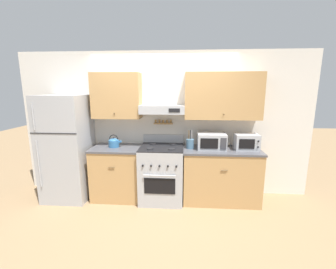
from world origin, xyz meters
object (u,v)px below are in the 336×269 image
object	(u,v)px
refrigerator	(67,148)
microwave	(211,141)
toaster_oven	(246,142)
utensil_crock	(190,143)
stove_range	(162,173)
tea_kettle	(114,142)

from	to	relation	value
refrigerator	microwave	distance (m)	2.49
toaster_oven	utensil_crock	bearing A→B (deg)	179.89
stove_range	utensil_crock	size ratio (longest dim) A/B	3.47
stove_range	tea_kettle	xyz separation A→B (m)	(-0.83, 0.05, 0.52)
toaster_oven	tea_kettle	bearing A→B (deg)	179.96
tea_kettle	microwave	distance (m)	1.67
toaster_oven	stove_range	bearing A→B (deg)	-178.02
utensil_crock	toaster_oven	world-z (taller)	utensil_crock
refrigerator	toaster_oven	distance (m)	3.06
tea_kettle	toaster_oven	world-z (taller)	toaster_oven
stove_range	toaster_oven	size ratio (longest dim) A/B	2.88
refrigerator	toaster_oven	world-z (taller)	refrigerator
stove_range	refrigerator	world-z (taller)	refrigerator
stove_range	microwave	world-z (taller)	microwave
stove_range	toaster_oven	bearing A→B (deg)	1.98
tea_kettle	microwave	world-z (taller)	microwave
microwave	utensil_crock	world-z (taller)	utensil_crock
stove_range	refrigerator	xyz separation A→B (m)	(-1.65, -0.02, 0.42)
tea_kettle	microwave	bearing A→B (deg)	0.61
tea_kettle	utensil_crock	distance (m)	1.31
toaster_oven	refrigerator	bearing A→B (deg)	-178.73
utensil_crock	microwave	bearing A→B (deg)	2.85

